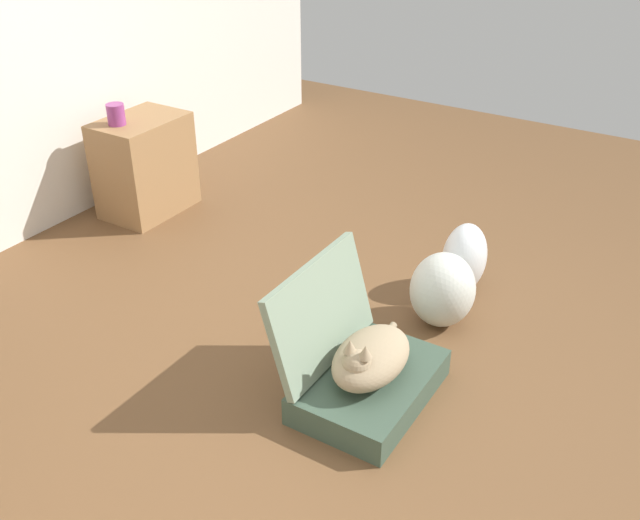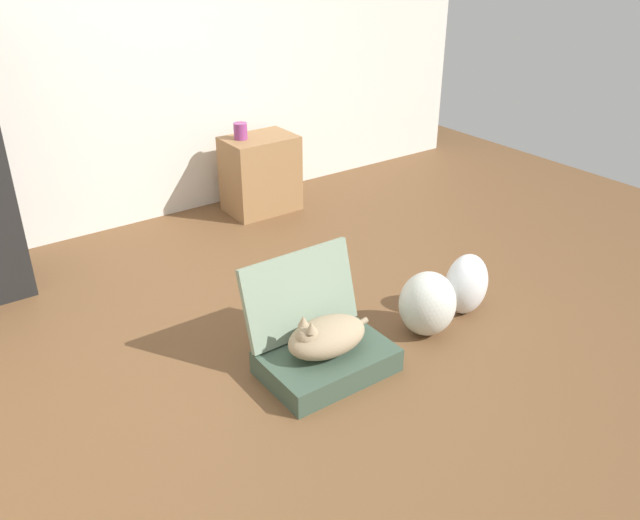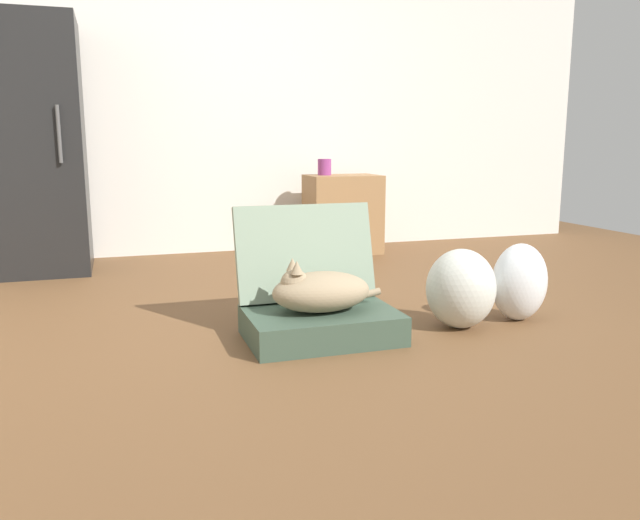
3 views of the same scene
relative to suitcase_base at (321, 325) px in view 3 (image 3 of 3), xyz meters
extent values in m
plane|color=brown|center=(-0.01, 0.22, -0.07)|extent=(7.68, 7.68, 0.00)
cube|color=silver|center=(-0.01, 2.48, 1.23)|extent=(6.40, 0.12, 2.60)
cube|color=#9C5580|center=(-1.28, 2.41, 1.15)|extent=(0.37, 0.02, 0.35)
cube|color=#384C3D|center=(0.00, 0.00, 0.00)|extent=(0.66, 0.45, 0.13)
cube|color=gray|center=(0.00, 0.24, 0.29)|extent=(0.66, 0.16, 0.45)
ellipsoid|color=#998466|center=(0.00, 0.00, 0.15)|extent=(0.44, 0.28, 0.18)
sphere|color=#998466|center=(-0.12, 0.00, 0.20)|extent=(0.13, 0.13, 0.13)
cone|color=#998466|center=(-0.12, -0.03, 0.28)|extent=(0.06, 0.06, 0.06)
cone|color=#998466|center=(-0.12, 0.03, 0.28)|extent=(0.06, 0.06, 0.06)
cylinder|color=#998466|center=(0.20, 0.04, 0.11)|extent=(0.20, 0.03, 0.07)
ellipsoid|color=silver|center=(0.68, -0.03, 0.12)|extent=(0.33, 0.32, 0.38)
ellipsoid|color=silver|center=(1.02, 0.00, 0.13)|extent=(0.28, 0.22, 0.38)
cube|color=black|center=(-1.34, 2.02, 0.76)|extent=(0.65, 0.64, 1.66)
cylinder|color=#4C4C4C|center=(-1.14, 1.68, 0.85)|extent=(0.02, 0.02, 0.35)
cube|color=olive|center=(0.86, 2.07, 0.24)|extent=(0.56, 0.39, 0.61)
cylinder|color=#8C387A|center=(0.72, 2.11, 0.61)|extent=(0.11, 0.11, 0.12)
camera|label=1|loc=(-2.11, -1.06, 2.00)|focal=40.29mm
camera|label=2|loc=(-1.65, -2.24, 2.03)|focal=36.78mm
camera|label=3|loc=(-0.84, -2.57, 0.80)|focal=35.46mm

